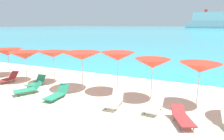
% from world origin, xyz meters
% --- Properties ---
extents(ground_plane, '(50.00, 100.00, 0.30)m').
position_xyz_m(ground_plane, '(0.00, 10.00, -0.15)').
color(ground_plane, beige).
extents(ocean_water, '(650.00, 440.00, 0.02)m').
position_xyz_m(ocean_water, '(0.00, 227.48, 0.01)').
color(ocean_water, '#38B7CC').
rests_on(ocean_water, ground_plane).
extents(umbrella_2, '(2.27, 2.27, 2.11)m').
position_xyz_m(umbrella_2, '(-5.69, 3.87, 1.86)').
color(umbrella_2, silver).
rests_on(umbrella_2, ground_plane).
extents(umbrella_3, '(2.29, 2.29, 2.12)m').
position_xyz_m(umbrella_3, '(-3.22, 3.30, 1.86)').
color(umbrella_3, silver).
rests_on(umbrella_3, ground_plane).
extents(umbrella_4, '(2.03, 2.03, 2.19)m').
position_xyz_m(umbrella_4, '(-1.16, 3.81, 1.98)').
color(umbrella_4, silver).
rests_on(umbrella_4, ground_plane).
extents(umbrella_5, '(2.51, 2.51, 2.32)m').
position_xyz_m(umbrella_5, '(1.37, 3.45, 2.08)').
color(umbrella_5, silver).
rests_on(umbrella_5, ground_plane).
extents(umbrella_6, '(2.08, 2.08, 2.39)m').
position_xyz_m(umbrella_6, '(3.56, 3.82, 2.15)').
color(umbrella_6, silver).
rests_on(umbrella_6, ground_plane).
extents(umbrella_7, '(2.03, 2.03, 2.19)m').
position_xyz_m(umbrella_7, '(5.63, 3.59, 1.94)').
color(umbrella_7, silver).
rests_on(umbrella_7, ground_plane).
extents(umbrella_8, '(2.11, 2.11, 2.15)m').
position_xyz_m(umbrella_8, '(7.91, 3.69, 1.91)').
color(umbrella_8, silver).
rests_on(umbrella_8, ground_plane).
extents(lounge_chair_0, '(0.66, 1.61, 0.63)m').
position_xyz_m(lounge_chair_0, '(0.99, 1.50, 0.25)').
color(lounge_chair_0, '#268C66').
rests_on(lounge_chair_0, ground_plane).
extents(lounge_chair_4, '(1.20, 1.62, 0.55)m').
position_xyz_m(lounge_chair_4, '(7.46, 1.40, 0.27)').
color(lounge_chair_4, '#A53333').
rests_on(lounge_chair_4, ground_plane).
extents(lounge_chair_6, '(0.75, 1.54, 0.75)m').
position_xyz_m(lounge_chair_6, '(4.25, 1.90, 0.29)').
color(lounge_chair_6, white).
rests_on(lounge_chair_6, ground_plane).
extents(lounge_chair_7, '(0.71, 1.53, 0.61)m').
position_xyz_m(lounge_chair_7, '(6.15, 2.14, 0.25)').
color(lounge_chair_7, white).
rests_on(lounge_chair_7, ground_plane).
extents(lounge_chair_8, '(1.26, 1.65, 0.63)m').
position_xyz_m(lounge_chair_8, '(-0.98, 1.38, 0.30)').
color(lounge_chair_8, '#268C66').
rests_on(lounge_chair_8, ground_plane).
extents(lounge_chair_9, '(0.81, 1.50, 0.64)m').
position_xyz_m(lounge_chair_9, '(-1.69, 2.68, 0.27)').
color(lounge_chair_9, '#268C66').
rests_on(lounge_chair_9, ground_plane).
extents(lounge_chair_10, '(0.67, 1.45, 0.66)m').
position_xyz_m(lounge_chair_10, '(-4.17, 2.58, 0.29)').
color(lounge_chair_10, '#A53333').
rests_on(lounge_chair_10, ground_plane).
extents(cruise_ship, '(56.53, 11.79, 21.12)m').
position_xyz_m(cruise_ship, '(11.92, 259.66, 8.07)').
color(cruise_ship, silver).
rests_on(cruise_ship, ocean_water).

